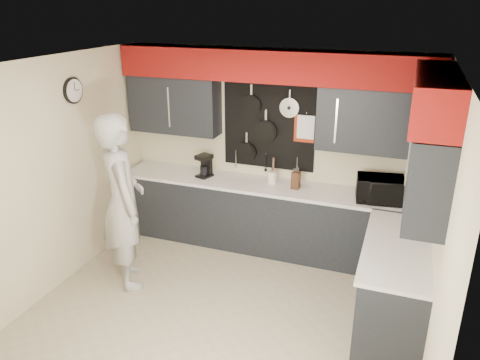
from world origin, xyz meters
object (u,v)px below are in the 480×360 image
at_px(utensil_crock, 272,177).
at_px(knife_block, 296,180).
at_px(microwave, 380,189).
at_px(person, 123,202).
at_px(coffee_maker, 205,165).

bearing_deg(utensil_crock, knife_block, -15.82).
relative_size(microwave, person, 0.26).
xyz_separation_m(knife_block, utensil_crock, (-0.33, 0.09, -0.03)).
height_order(knife_block, coffee_maker, coffee_maker).
distance_m(knife_block, coffee_maker, 1.25).
bearing_deg(knife_block, coffee_maker, -178.97).
xyz_separation_m(microwave, person, (-2.69, -1.27, -0.05)).
height_order(microwave, utensil_crock, microwave).
xyz_separation_m(microwave, coffee_maker, (-2.27, 0.06, 0.01)).
xyz_separation_m(microwave, knife_block, (-1.02, 0.04, -0.04)).
height_order(coffee_maker, person, person).
height_order(knife_block, utensil_crock, knife_block).
distance_m(coffee_maker, person, 1.39).
relative_size(knife_block, coffee_maker, 0.72).
bearing_deg(person, utensil_crock, -85.89).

